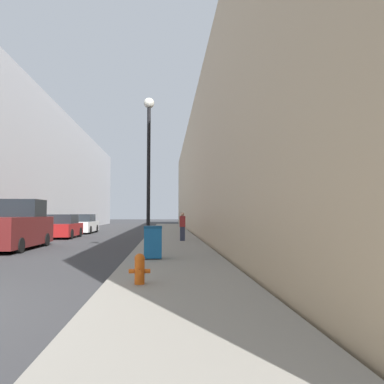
% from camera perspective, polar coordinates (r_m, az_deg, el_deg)
% --- Properties ---
extents(sidewalk_right, '(3.24, 60.00, 0.15)m').
position_cam_1_polar(sidewalk_right, '(23.69, -3.24, -7.04)').
color(sidewalk_right, gray).
rests_on(sidewalk_right, ground).
extents(building_right_stone, '(12.00, 60.00, 10.06)m').
position_cam_1_polar(building_right_stone, '(32.82, 10.23, 2.71)').
color(building_right_stone, tan).
rests_on(building_right_stone, ground).
extents(fire_hydrant, '(0.45, 0.33, 0.64)m').
position_cam_1_polar(fire_hydrant, '(8.05, -7.99, -11.41)').
color(fire_hydrant, '#D15614').
rests_on(fire_hydrant, sidewalk_right).
extents(trash_bin, '(0.58, 0.61, 1.07)m').
position_cam_1_polar(trash_bin, '(12.42, -5.95, -7.55)').
color(trash_bin, '#19609E').
rests_on(trash_bin, sidewalk_right).
extents(lamppost, '(0.41, 0.41, 6.02)m').
position_cam_1_polar(lamppost, '(14.74, -6.63, 5.25)').
color(lamppost, black).
rests_on(lamppost, sidewalk_right).
extents(pickup_truck, '(2.22, 5.37, 2.29)m').
position_cam_1_polar(pickup_truck, '(18.95, -25.64, -4.93)').
color(pickup_truck, '#561919').
rests_on(pickup_truck, ground).
extents(parked_sedan_near, '(1.92, 4.05, 1.57)m').
position_cam_1_polar(parked_sedan_near, '(26.37, -19.13, -5.07)').
color(parked_sedan_near, maroon).
rests_on(parked_sedan_near, ground).
extents(parked_sedan_far, '(1.86, 4.66, 1.57)m').
position_cam_1_polar(parked_sedan_far, '(32.22, -16.25, -4.77)').
color(parked_sedan_far, silver).
rests_on(parked_sedan_far, ground).
extents(pedestrian_on_sidewalk, '(0.31, 0.20, 1.54)m').
position_cam_1_polar(pedestrian_on_sidewalk, '(20.40, -1.47, -5.26)').
color(pedestrian_on_sidewalk, '#2D3347').
rests_on(pedestrian_on_sidewalk, sidewalk_right).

